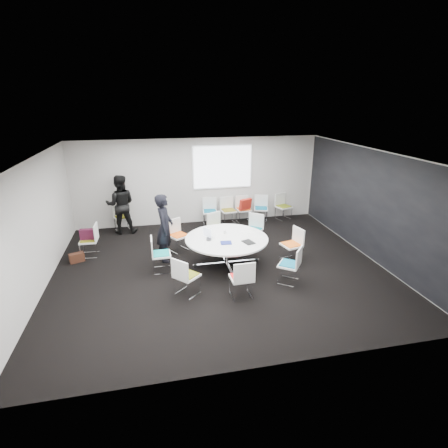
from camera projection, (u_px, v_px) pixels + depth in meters
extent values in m
cube|color=black|center=(220.00, 268.00, 8.74)|extent=(8.00, 7.00, 0.04)
cube|color=white|center=(219.00, 154.00, 7.76)|extent=(8.00, 7.00, 0.04)
cube|color=#BAB5B0|center=(198.00, 181.00, 11.49)|extent=(8.00, 0.04, 2.80)
cube|color=#BAB5B0|center=(267.00, 290.00, 5.02)|extent=(8.00, 0.04, 2.80)
cube|color=#BAB5B0|center=(35.00, 227.00, 7.47)|extent=(0.04, 7.00, 2.80)
cube|color=#BAB5B0|center=(371.00, 204.00, 9.04)|extent=(0.04, 7.00, 2.80)
cube|color=black|center=(370.00, 204.00, 9.03)|extent=(0.01, 6.94, 2.74)
cube|color=silver|center=(227.00, 263.00, 8.88)|extent=(0.90, 0.90, 0.08)
cylinder|color=silver|center=(227.00, 251.00, 8.77)|extent=(0.10, 0.10, 0.65)
cylinder|color=white|center=(227.00, 239.00, 8.65)|extent=(2.05, 2.05, 0.04)
cube|color=white|center=(223.00, 167.00, 11.43)|extent=(1.90, 0.03, 1.35)
cube|color=silver|center=(291.00, 253.00, 9.02)|extent=(0.51, 0.51, 0.42)
cube|color=white|center=(291.00, 245.00, 8.94)|extent=(0.54, 0.55, 0.04)
cube|color=orange|center=(291.00, 244.00, 8.93)|extent=(0.47, 0.48, 0.03)
cube|color=white|center=(298.00, 236.00, 8.95)|extent=(0.15, 0.45, 0.42)
cube|color=silver|center=(253.00, 238.00, 10.02)|extent=(0.59, 0.59, 0.42)
cube|color=white|center=(253.00, 230.00, 9.94)|extent=(0.63, 0.63, 0.04)
cube|color=#076975|center=(253.00, 229.00, 9.93)|extent=(0.55, 0.55, 0.03)
cube|color=white|center=(256.00, 220.00, 10.04)|extent=(0.38, 0.32, 0.42)
cube|color=silver|center=(218.00, 236.00, 10.15)|extent=(0.55, 0.55, 0.42)
cube|color=white|center=(218.00, 229.00, 10.07)|extent=(0.60, 0.59, 0.04)
cube|color=#5C7117|center=(218.00, 228.00, 10.06)|extent=(0.52, 0.51, 0.03)
cube|color=white|center=(214.00, 219.00, 10.15)|extent=(0.44, 0.22, 0.42)
cube|color=silver|center=(179.00, 244.00, 9.62)|extent=(0.58, 0.58, 0.42)
cube|color=white|center=(179.00, 236.00, 9.54)|extent=(0.62, 0.62, 0.04)
cube|color=#DD5411|center=(179.00, 235.00, 9.53)|extent=(0.54, 0.53, 0.03)
cube|color=white|center=(174.00, 226.00, 9.60)|extent=(0.41, 0.27, 0.42)
cube|color=silver|center=(162.00, 263.00, 8.50)|extent=(0.42, 0.42, 0.42)
cube|color=white|center=(161.00, 254.00, 8.42)|extent=(0.44, 0.46, 0.04)
cube|color=#0D8987|center=(161.00, 253.00, 8.41)|extent=(0.38, 0.40, 0.03)
cube|color=white|center=(152.00, 246.00, 8.29)|extent=(0.04, 0.46, 0.42)
cube|color=silver|center=(187.00, 285.00, 7.49)|extent=(0.59, 0.59, 0.42)
cube|color=white|center=(187.00, 276.00, 7.41)|extent=(0.63, 0.64, 0.04)
cube|color=#686C14|center=(187.00, 275.00, 7.40)|extent=(0.55, 0.55, 0.03)
cube|color=white|center=(180.00, 270.00, 7.17)|extent=(0.34, 0.36, 0.42)
cube|color=silver|center=(241.00, 288.00, 7.40)|extent=(0.43, 0.43, 0.42)
cube|color=white|center=(241.00, 278.00, 7.32)|extent=(0.47, 0.45, 0.04)
cube|color=red|center=(241.00, 277.00, 7.31)|extent=(0.41, 0.39, 0.03)
cube|color=white|center=(245.00, 273.00, 7.05)|extent=(0.46, 0.05, 0.42)
cube|color=silver|center=(288.00, 274.00, 7.97)|extent=(0.59, 0.59, 0.42)
cube|color=white|center=(289.00, 265.00, 7.90)|extent=(0.63, 0.63, 0.04)
cube|color=#0C6180|center=(289.00, 264.00, 7.89)|extent=(0.55, 0.55, 0.03)
cube|color=white|center=(299.00, 257.00, 7.73)|extent=(0.31, 0.39, 0.42)
cube|color=silver|center=(210.00, 218.00, 11.61)|extent=(0.46, 0.46, 0.42)
cube|color=white|center=(210.00, 212.00, 11.54)|extent=(0.50, 0.49, 0.04)
cube|color=#0B5977|center=(210.00, 211.00, 11.53)|extent=(0.44, 0.42, 0.03)
cube|color=white|center=(209.00, 203.00, 11.65)|extent=(0.46, 0.08, 0.42)
cube|color=silver|center=(228.00, 217.00, 11.70)|extent=(0.46, 0.46, 0.42)
cube|color=white|center=(228.00, 211.00, 11.62)|extent=(0.51, 0.49, 0.04)
cube|color=brown|center=(228.00, 210.00, 11.61)|extent=(0.44, 0.42, 0.03)
cube|color=white|center=(226.00, 203.00, 11.73)|extent=(0.46, 0.09, 0.42)
cube|color=silver|center=(243.00, 216.00, 11.83)|extent=(0.44, 0.44, 0.42)
cube|color=white|center=(244.00, 210.00, 11.75)|extent=(0.48, 0.47, 0.04)
cube|color=#DD5517|center=(244.00, 209.00, 11.74)|extent=(0.42, 0.40, 0.03)
cube|color=white|center=(242.00, 201.00, 11.86)|extent=(0.46, 0.06, 0.42)
cube|color=silver|center=(261.00, 215.00, 11.92)|extent=(0.52, 0.52, 0.42)
cube|color=white|center=(261.00, 209.00, 11.84)|extent=(0.57, 0.55, 0.04)
cube|color=#0D6488|center=(261.00, 208.00, 11.83)|extent=(0.49, 0.48, 0.03)
cube|color=white|center=(261.00, 201.00, 11.96)|extent=(0.45, 0.17, 0.42)
cube|color=silver|center=(283.00, 213.00, 12.12)|extent=(0.54, 0.54, 0.42)
cube|color=white|center=(284.00, 207.00, 12.04)|extent=(0.58, 0.57, 0.04)
cube|color=olive|center=(284.00, 206.00, 12.03)|extent=(0.51, 0.49, 0.03)
cube|color=white|center=(280.00, 199.00, 12.13)|extent=(0.44, 0.19, 0.42)
cube|color=silver|center=(90.00, 248.00, 9.31)|extent=(0.44, 0.44, 0.42)
cube|color=white|center=(89.00, 241.00, 9.23)|extent=(0.46, 0.48, 0.04)
cube|color=olive|center=(89.00, 239.00, 9.22)|extent=(0.39, 0.41, 0.03)
cube|color=white|center=(96.00, 232.00, 9.19)|extent=(0.05, 0.46, 0.42)
cube|color=silver|center=(123.00, 224.00, 11.07)|extent=(0.54, 0.54, 0.42)
cube|color=white|center=(122.00, 218.00, 10.99)|extent=(0.58, 0.57, 0.04)
cube|color=olive|center=(122.00, 217.00, 10.98)|extent=(0.51, 0.50, 0.03)
cube|color=white|center=(120.00, 209.00, 11.08)|extent=(0.44, 0.19, 0.42)
imported|color=black|center=(165.00, 228.00, 8.86)|extent=(0.54, 0.71, 1.77)
imported|color=black|center=(121.00, 204.00, 10.69)|extent=(0.91, 0.71, 1.83)
imported|color=#333338|center=(211.00, 238.00, 8.59)|extent=(0.26, 0.33, 0.02)
cube|color=silver|center=(207.00, 233.00, 8.62)|extent=(0.17, 0.27, 0.22)
cube|color=black|center=(248.00, 242.00, 8.36)|extent=(0.30, 0.35, 0.02)
cube|color=navy|center=(226.00, 243.00, 8.32)|extent=(0.28, 0.22, 0.03)
cube|color=white|center=(247.00, 232.00, 9.01)|extent=(0.34, 0.27, 0.00)
cube|color=silver|center=(257.00, 237.00, 8.68)|extent=(0.32, 0.24, 0.00)
cylinder|color=white|center=(225.00, 232.00, 8.90)|extent=(0.08, 0.08, 0.09)
cube|color=black|center=(251.00, 244.00, 8.29)|extent=(0.16, 0.12, 0.01)
cube|color=#431226|center=(88.00, 234.00, 9.17)|extent=(0.41, 0.16, 0.28)
cube|color=#3A1D12|center=(77.00, 258.00, 8.99)|extent=(0.39, 0.29, 0.24)
cube|color=#A91F14|center=(245.00, 204.00, 11.47)|extent=(0.47, 0.32, 0.36)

